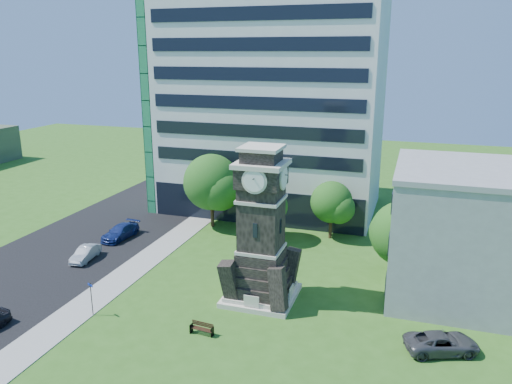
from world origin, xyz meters
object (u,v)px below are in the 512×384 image
(car_street_mid, at_px, (86,254))
(park_bench, at_px, (202,328))
(car_street_north, at_px, (120,232))
(street_sign, at_px, (91,295))
(clock_tower, at_px, (261,235))
(car_east_lot, at_px, (442,343))

(car_street_mid, xyz_separation_m, park_bench, (15.62, -8.36, -0.17))
(car_street_mid, xyz_separation_m, car_street_north, (-0.05, 5.90, 0.07))
(car_street_mid, distance_m, street_sign, 10.96)
(clock_tower, xyz_separation_m, car_street_mid, (-17.91, 2.02, -4.65))
(car_east_lot, bearing_deg, street_sign, 75.51)
(park_bench, height_order, street_sign, street_sign)
(park_bench, bearing_deg, car_street_north, 143.14)
(car_street_mid, relative_size, park_bench, 2.28)
(car_street_north, relative_size, car_east_lot, 1.02)
(car_street_north, distance_m, car_east_lot, 33.36)
(car_street_north, xyz_separation_m, street_sign, (6.89, -14.40, 0.92))
(car_street_mid, bearing_deg, park_bench, -35.13)
(car_street_north, bearing_deg, clock_tower, -18.72)
(car_street_mid, height_order, park_bench, car_street_mid)
(car_street_mid, relative_size, car_east_lot, 0.80)
(car_street_north, bearing_deg, car_street_mid, -84.47)
(street_sign, bearing_deg, car_street_mid, 153.34)
(street_sign, bearing_deg, park_bench, 25.46)
(clock_tower, height_order, car_east_lot, clock_tower)
(car_street_north, height_order, car_east_lot, car_street_north)
(park_bench, relative_size, street_sign, 0.65)
(car_east_lot, bearing_deg, car_street_north, 48.52)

